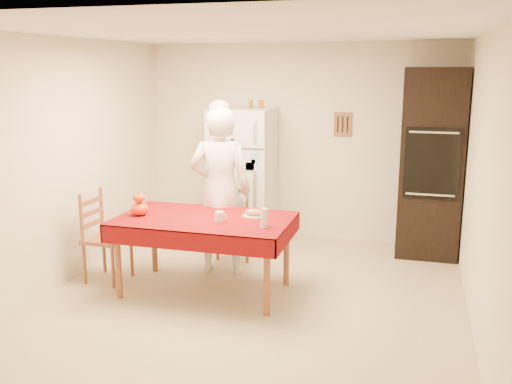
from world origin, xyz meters
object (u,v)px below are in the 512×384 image
at_px(wine_glass, 264,218).
at_px(seated_woman, 220,191).
at_px(pumpkin_lower, 140,209).
at_px(bread_plate, 254,216).
at_px(refrigerator, 243,175).
at_px(chair_left, 102,233).
at_px(coffee_mug, 219,217).
at_px(oven_cabinet, 431,164).
at_px(chair_far, 229,221).
at_px(dining_table, 204,224).

bearing_deg(wine_glass, seated_woman, 132.77).
relative_size(pumpkin_lower, bread_plate, 0.73).
relative_size(refrigerator, bread_plate, 7.08).
relative_size(chair_left, coffee_mug, 9.50).
bearing_deg(chair_left, oven_cabinet, -58.45).
distance_m(chair_far, chair_left, 1.39).
bearing_deg(wine_glass, oven_cabinet, 53.24).
bearing_deg(seated_woman, bread_plate, 129.69).
distance_m(chair_far, pumpkin_lower, 1.14).
relative_size(chair_left, wine_glass, 5.40).
relative_size(chair_far, bread_plate, 3.96).
distance_m(chair_left, bread_plate, 1.65).
bearing_deg(chair_far, dining_table, -87.96).
relative_size(dining_table, pumpkin_lower, 9.75).
bearing_deg(seated_woman, refrigerator, -94.20).
relative_size(oven_cabinet, coffee_mug, 22.00).
bearing_deg(dining_table, refrigerator, 94.84).
xyz_separation_m(oven_cabinet, wine_glass, (-1.48, -1.98, -0.25)).
bearing_deg(chair_far, wine_glass, -54.89).
distance_m(chair_far, coffee_mug, 0.99).
height_order(seated_woman, bread_plate, seated_woman).
relative_size(dining_table, bread_plate, 7.08).
relative_size(refrigerator, seated_woman, 0.94).
distance_m(refrigerator, chair_far, 1.02).
distance_m(coffee_mug, pumpkin_lower, 0.84).
bearing_deg(pumpkin_lower, bread_plate, 12.09).
bearing_deg(dining_table, coffee_mug, -27.84).
bearing_deg(chair_left, wine_glass, -92.83).
xyz_separation_m(refrigerator, dining_table, (0.15, -1.77, -0.16)).
bearing_deg(oven_cabinet, wine_glass, -126.76).
xyz_separation_m(seated_woman, coffee_mug, (0.23, -0.68, -0.09)).
distance_m(refrigerator, dining_table, 1.78).
bearing_deg(chair_far, refrigerator, 98.32).
bearing_deg(coffee_mug, oven_cabinet, 44.72).
height_order(oven_cabinet, seated_woman, oven_cabinet).
xyz_separation_m(oven_cabinet, dining_table, (-2.13, -1.81, -0.41)).
bearing_deg(coffee_mug, chair_far, 103.16).
bearing_deg(chair_left, dining_table, -87.94).
bearing_deg(chair_left, bread_plate, -82.37).
bearing_deg(pumpkin_lower, chair_left, 168.53).
bearing_deg(refrigerator, chair_left, -119.78).
xyz_separation_m(seated_woman, bread_plate, (0.50, -0.43, -0.13)).
xyz_separation_m(chair_far, bread_plate, (0.49, -0.66, 0.26)).
bearing_deg(bread_plate, wine_glass, -59.34).
distance_m(coffee_mug, bread_plate, 0.37).
xyz_separation_m(chair_left, bread_plate, (1.62, 0.14, 0.26)).
bearing_deg(coffee_mug, pumpkin_lower, 178.95).
bearing_deg(refrigerator, seated_woman, -84.39).
xyz_separation_m(dining_table, chair_left, (-1.15, 0.02, -0.18)).
xyz_separation_m(chair_far, coffee_mug, (0.21, -0.92, 0.30)).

